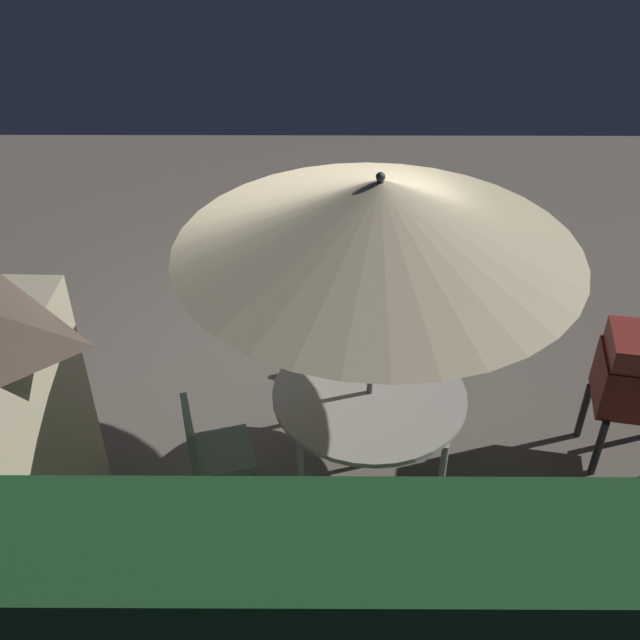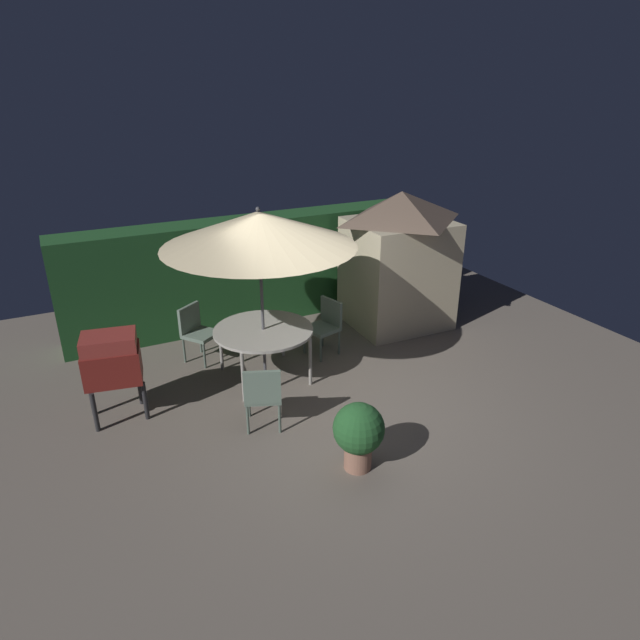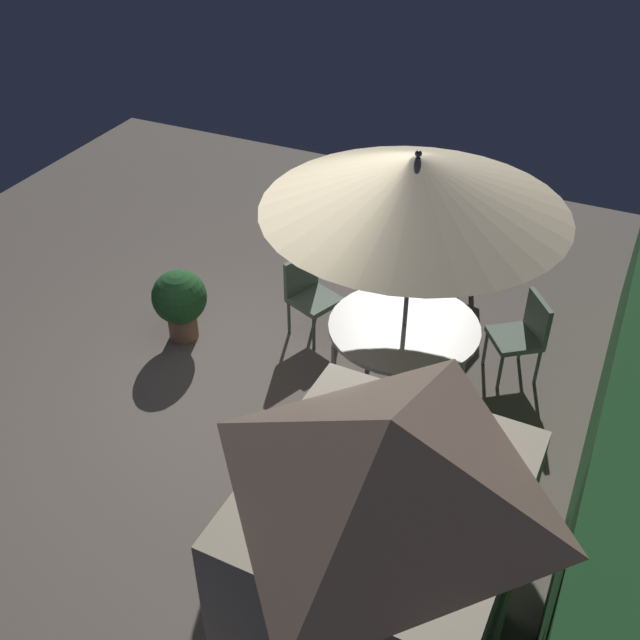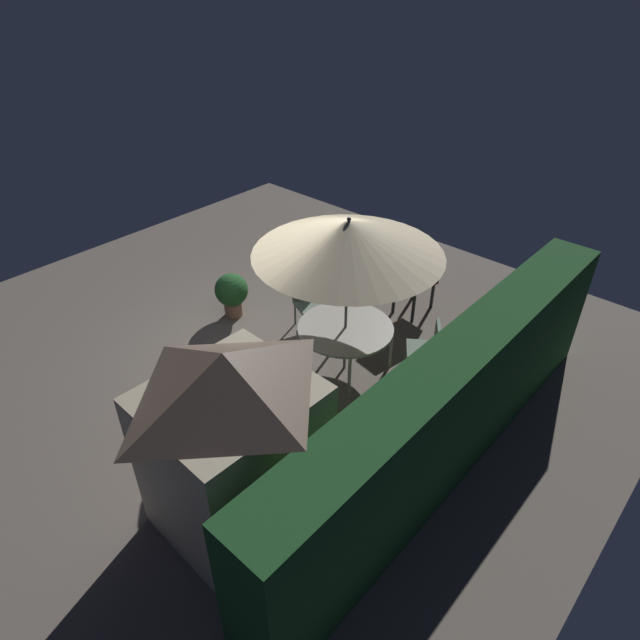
% 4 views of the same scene
% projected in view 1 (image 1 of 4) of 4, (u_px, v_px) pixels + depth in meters
% --- Properties ---
extents(ground_plane, '(11.00, 11.00, 0.00)m').
position_uv_depth(ground_plane, '(292.00, 362.00, 7.19)').
color(ground_plane, '#6B6056').
extents(patio_table, '(1.46, 1.46, 0.79)m').
position_uv_depth(patio_table, '(369.00, 397.00, 5.69)').
color(patio_table, '#B2ADA3').
rests_on(patio_table, ground).
extents(patio_umbrella, '(2.69, 2.69, 2.58)m').
position_uv_depth(patio_umbrella, '(378.00, 216.00, 4.78)').
color(patio_umbrella, '#4C4C51').
rests_on(patio_umbrella, ground).
extents(chair_near_shed, '(0.65, 0.65, 0.90)m').
position_uv_depth(chair_near_shed, '(487.00, 526.00, 4.99)').
color(chair_near_shed, slate).
rests_on(chair_near_shed, ground).
extents(chair_far_side, '(0.60, 0.60, 0.90)m').
position_uv_depth(chair_far_side, '(417.00, 323.00, 6.82)').
color(chair_far_side, slate).
rests_on(chair_far_side, ground).
extents(chair_toward_hedge, '(0.57, 0.57, 0.90)m').
position_uv_depth(chair_toward_hedge, '(209.00, 448.00, 5.56)').
color(chair_toward_hedge, slate).
rests_on(chair_toward_hedge, ground).
extents(potted_plant_by_shed, '(0.59, 0.59, 0.83)m').
position_uv_depth(potted_plant_by_shed, '(339.00, 256.00, 7.82)').
color(potted_plant_by_shed, '#936651').
rests_on(potted_plant_by_shed, ground).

